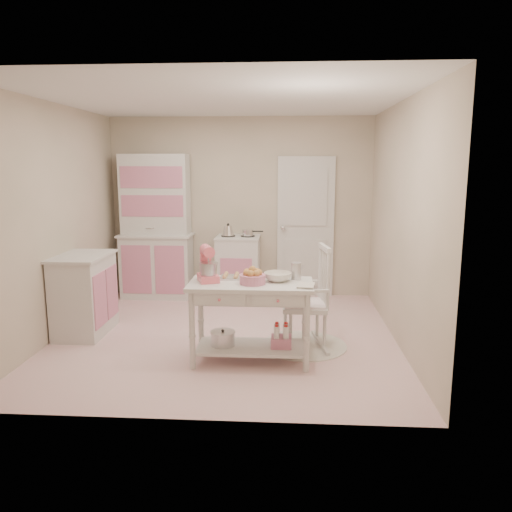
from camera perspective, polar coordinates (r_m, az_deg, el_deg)
The scene contains 14 objects.
room_shell at distance 5.44m, azimuth -3.65°, elevation 7.47°, with size 3.84×3.84×2.62m.
door at distance 7.32m, azimuth 5.68°, elevation 3.28°, with size 0.82×0.05×2.04m, color silver.
hutch at distance 7.36m, azimuth -11.39°, elevation 3.31°, with size 1.06×0.50×2.08m, color silver.
stove at distance 7.19m, azimuth -2.05°, elevation -1.34°, with size 0.62×0.57×0.92m, color silver.
base_cabinet at distance 6.06m, azimuth -19.03°, elevation -4.17°, with size 0.54×0.84×0.92m, color silver.
lace_rug at distance 5.49m, azimuth 5.50°, elevation -10.12°, with size 0.92×0.92×0.01m, color white.
rocking_chair at distance 5.32m, azimuth 5.60°, elevation -4.62°, with size 0.48×0.72×1.10m, color silver.
work_table at distance 4.95m, azimuth -0.59°, elevation -7.55°, with size 1.20×0.60×0.80m, color silver.
stand_mixer at distance 4.87m, azimuth -5.52°, elevation -0.96°, with size 0.20×0.28×0.34m, color #FF6B7D.
cookie_tray at distance 5.03m, azimuth -2.15°, elevation -2.45°, with size 0.34×0.24×0.02m, color silver.
bread_basket at distance 4.78m, azimuth -0.40°, elevation -2.67°, with size 0.25×0.25×0.09m, color #CD7696.
mixing_bowl at distance 4.90m, azimuth 2.51°, elevation -2.39°, with size 0.27×0.27×0.08m, color silver.
metal_pitcher at distance 4.97m, azimuth 4.61°, elevation -1.73°, with size 0.10×0.10×0.17m, color silver.
recipe_book at distance 4.71m, azimuth 4.77°, elevation -3.34°, with size 0.16×0.21×0.02m, color silver.
Camera 1 is at (0.69, -5.39, 1.93)m, focal length 35.00 mm.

